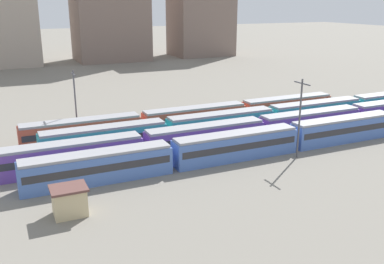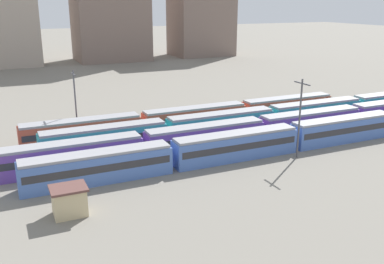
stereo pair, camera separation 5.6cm
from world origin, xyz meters
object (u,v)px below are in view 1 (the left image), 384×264
Objects in this scene: catenary_pole_1 at (75,101)px; signal_hut at (69,201)px; train_track_3 at (195,118)px; train_track_1 at (310,122)px; catenary_pole_0 at (300,115)px; train_track_2 at (315,112)px; train_track_0 at (343,129)px.

signal_hut is (-5.54, -26.05, -4.34)m from catenary_pole_1.
train_track_3 is 19.63m from catenary_pole_1.
catenary_pole_0 reaches higher than train_track_1.
catenary_pole_0 is at bearing -136.57° from train_track_2.
train_track_2 is 8.54× the size of catenary_pole_0.
train_track_1 is 7.46m from train_track_2.
train_track_1 is at bearing -21.50° from catenary_pole_1.
catenary_pole_1 is at bearing 158.50° from train_track_1.
catenary_pole_0 is (-8.90, -8.29, 4.14)m from train_track_1.
train_track_0 is at bearing 15.76° from catenary_pole_0.
catenary_pole_0 is at bearing -137.02° from train_track_1.
train_track_1 is at bearing 17.09° from signal_hut.
train_track_0 and train_track_1 have the same top height.
signal_hut is (-45.60, -17.58, -0.35)m from train_track_2.
catenary_pole_1 is at bearing 77.99° from signal_hut.
train_track_2 is 20.06m from catenary_pole_0.
catenary_pole_0 is (-14.25, -13.49, 4.14)m from train_track_2.
train_track_3 is (-21.12, 5.20, -0.00)m from train_track_2.
catenary_pole_1 is at bearing 139.61° from catenary_pole_0.
catenary_pole_1 is (-40.06, 8.47, 3.99)m from train_track_2.
train_track_1 is at bearing -135.84° from train_track_2.
catenary_pole_0 reaches higher than catenary_pole_1.
catenary_pole_1 reaches higher than train_track_3.
train_track_0 is 12.11m from catenary_pole_0.
train_track_1 is 42.11m from signal_hut.
train_track_1 is at bearing -33.41° from train_track_3.
train_track_2 is 26.00× the size of signal_hut.
train_track_2 is at bearing 72.40° from train_track_0.
train_track_0 is 42.91m from signal_hut.
train_track_2 is 8.78× the size of catenary_pole_1.
train_track_1 is 37.51m from catenary_pole_1.
signal_hut is (-42.30, -7.18, -0.35)m from train_track_0.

